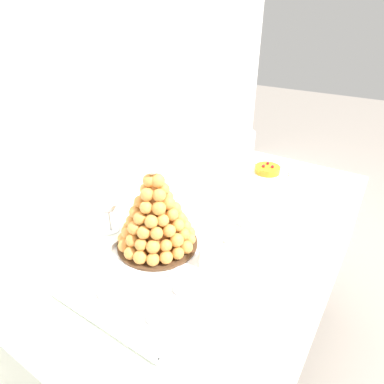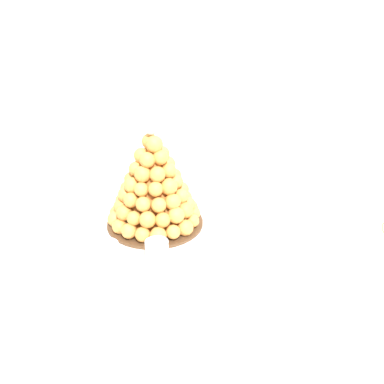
# 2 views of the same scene
# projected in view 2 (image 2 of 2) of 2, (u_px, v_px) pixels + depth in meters

# --- Properties ---
(backdrop_wall) EXTENTS (4.80, 0.10, 2.50)m
(backdrop_wall) POSITION_uv_depth(u_px,v_px,m) (210.00, 18.00, 1.78)
(backdrop_wall) COLOR silver
(backdrop_wall) RESTS_ON ground_plane
(buffet_table) EXTENTS (1.42, 0.95, 0.78)m
(buffet_table) POSITION_uv_depth(u_px,v_px,m) (236.00, 264.00, 1.26)
(buffet_table) COLOR brown
(buffet_table) RESTS_ON ground_plane
(serving_tray) EXTENTS (0.69, 0.38, 0.02)m
(serving_tray) POSITION_uv_depth(u_px,v_px,m) (161.00, 239.00, 1.15)
(serving_tray) COLOR white
(serving_tray) RESTS_ON buffet_table
(croquembouche) EXTENTS (0.26, 0.26, 0.29)m
(croquembouche) POSITION_uv_depth(u_px,v_px,m) (154.00, 187.00, 1.17)
(croquembouche) COLOR #4C331E
(croquembouche) RESTS_ON serving_tray
(dessert_cup_left) EXTENTS (0.05, 0.05, 0.05)m
(dessert_cup_left) POSITION_uv_depth(u_px,v_px,m) (54.00, 257.00, 1.04)
(dessert_cup_left) COLOR silver
(dessert_cup_left) RESTS_ON serving_tray
(dessert_cup_mid_left) EXTENTS (0.06, 0.06, 0.05)m
(dessert_cup_mid_left) POSITION_uv_depth(u_px,v_px,m) (106.00, 255.00, 1.04)
(dessert_cup_mid_left) COLOR silver
(dessert_cup_mid_left) RESTS_ON serving_tray
(dessert_cup_centre) EXTENTS (0.06, 0.06, 0.06)m
(dessert_cup_centre) POSITION_uv_depth(u_px,v_px,m) (157.00, 253.00, 1.04)
(dessert_cup_centre) COLOR silver
(dessert_cup_centre) RESTS_ON serving_tray
(dessert_cup_mid_right) EXTENTS (0.05, 0.05, 0.05)m
(dessert_cup_mid_right) POSITION_uv_depth(u_px,v_px,m) (216.00, 255.00, 1.04)
(dessert_cup_mid_right) COLOR silver
(dessert_cup_mid_right) RESTS_ON serving_tray
(dessert_cup_right) EXTENTS (0.05, 0.05, 0.05)m
(dessert_cup_right) POSITION_uv_depth(u_px,v_px,m) (264.00, 251.00, 1.06)
(dessert_cup_right) COLOR silver
(dessert_cup_right) RESTS_ON serving_tray
(creme_brulee_ramekin) EXTENTS (0.10, 0.10, 0.03)m
(creme_brulee_ramekin) POSITION_uv_depth(u_px,v_px,m) (73.00, 225.00, 1.18)
(creme_brulee_ramekin) COLOR white
(creme_brulee_ramekin) RESTS_ON serving_tray
(macaron_goblet) EXTENTS (0.11, 0.11, 0.25)m
(macaron_goblet) POSITION_uv_depth(u_px,v_px,m) (347.00, 175.00, 1.14)
(macaron_goblet) COLOR white
(macaron_goblet) RESTS_ON buffet_table
(wine_glass) EXTENTS (0.06, 0.06, 0.14)m
(wine_glass) POSITION_uv_depth(u_px,v_px,m) (148.00, 165.00, 1.35)
(wine_glass) COLOR silver
(wine_glass) RESTS_ON buffet_table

